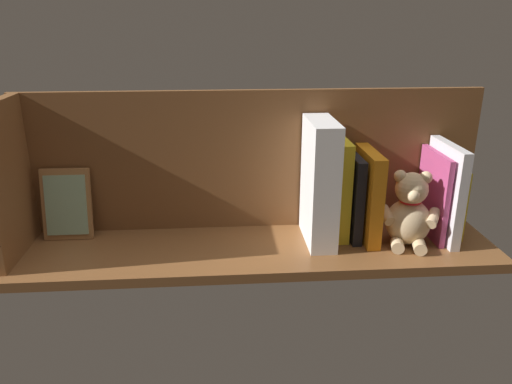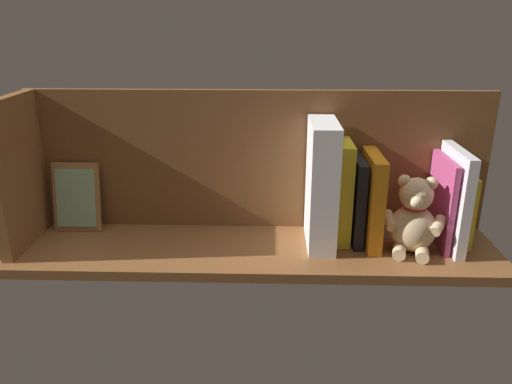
{
  "view_description": "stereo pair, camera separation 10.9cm",
  "coord_description": "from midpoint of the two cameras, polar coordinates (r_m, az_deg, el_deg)",
  "views": [
    {
      "loc": [
        7.79,
        102.54,
        50.2
      ],
      "look_at": [
        0.0,
        0.0,
        12.89
      ],
      "focal_mm": 34.75,
      "sensor_mm": 36.0,
      "label": 1
    },
    {
      "loc": [
        -3.14,
        102.79,
        50.2
      ],
      "look_at": [
        0.0,
        0.0,
        12.89
      ],
      "focal_mm": 34.75,
      "sensor_mm": 36.0,
      "label": 2
    }
  ],
  "objects": [
    {
      "name": "picture_frame_leaning",
      "position": [
        1.25,
        -17.65,
        -0.63
      ],
      "size": [
        11.19,
        4.28,
        16.67
      ],
      "color": "#9E6B3D",
      "rests_on": "ground_plane"
    },
    {
      "name": "shelf_side_divider",
      "position": [
        1.19,
        -23.36,
        2.0
      ],
      "size": [
        2.4,
        21.23,
        33.65
      ],
      "primitive_type": "cube",
      "color": "brown",
      "rests_on": "ground_plane"
    },
    {
      "name": "book_0",
      "position": [
        1.25,
        24.86,
        -1.63
      ],
      "size": [
        2.51,
        12.44,
        16.58
      ],
      "primitive_type": "cube",
      "rotation": [
        0.0,
        0.0,
        0.0
      ],
      "color": "yellow",
      "rests_on": "ground_plane"
    },
    {
      "name": "book_5",
      "position": [
        1.16,
        12.63,
        -0.02
      ],
      "size": [
        3.18,
        11.95,
        23.27
      ],
      "primitive_type": "cube",
      "color": "yellow",
      "rests_on": "ground_plane"
    },
    {
      "name": "book_3",
      "position": [
        1.16,
        15.82,
        -0.88
      ],
      "size": [
        3.04,
        15.62,
        21.04
      ],
      "primitive_type": "cube",
      "color": "orange",
      "rests_on": "ground_plane"
    },
    {
      "name": "book_4",
      "position": [
        1.16,
        14.16,
        -0.95
      ],
      "size": [
        2.11,
        13.19,
        19.76
      ],
      "primitive_type": "cube",
      "color": "black",
      "rests_on": "ground_plane"
    },
    {
      "name": "book_2",
      "position": [
        1.21,
        23.0,
        -1.05
      ],
      "size": [
        1.25,
        15.46,
        20.39
      ],
      "primitive_type": "cube",
      "color": "#B23F72",
      "rests_on": "ground_plane"
    },
    {
      "name": "teddy_bear",
      "position": [
        1.15,
        20.31,
        -2.97
      ],
      "size": [
        13.76,
        12.88,
        17.51
      ],
      "rotation": [
        0.0,
        0.0,
        -0.25
      ],
      "color": "#D1B284",
      "rests_on": "ground_plane"
    },
    {
      "name": "book_1",
      "position": [
        1.21,
        24.22,
        -0.73
      ],
      "size": [
        2.2,
        17.28,
        22.54
      ],
      "primitive_type": "cube",
      "color": "silver",
      "rests_on": "ground_plane"
    },
    {
      "name": "dictionary_thick_white",
      "position": [
        1.12,
        10.35,
        0.8
      ],
      "size": [
        6.0,
        16.62,
        28.33
      ],
      "primitive_type": "cube",
      "color": "white",
      "rests_on": "ground_plane"
    },
    {
      "name": "shelf_back_panel",
      "position": [
        1.19,
        2.8,
        3.61
      ],
      "size": [
        109.38,
        1.5,
        33.65
      ],
      "primitive_type": "cube",
      "color": "brown",
      "rests_on": "ground_plane"
    },
    {
      "name": "ground_plane",
      "position": [
        1.15,
        2.74,
        -6.63
      ],
      "size": [
        109.38,
        27.23,
        2.2
      ],
      "primitive_type": "cube",
      "color": "brown"
    }
  ]
}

